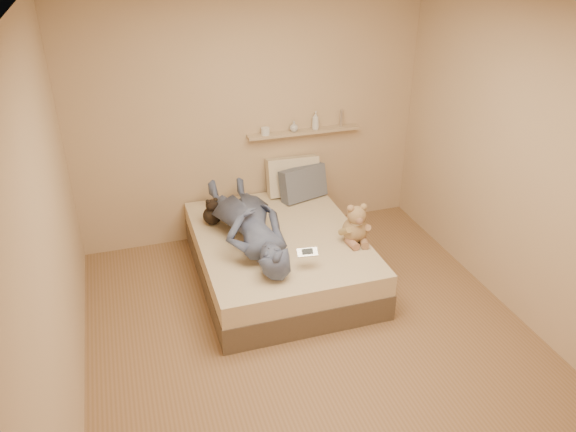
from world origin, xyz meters
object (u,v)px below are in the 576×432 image
object	(u,v)px
teddy_bear	(356,226)
dark_plush	(212,213)
bed	(279,256)
person	(249,222)
wall_shelf	(304,132)
pillow_cream	(293,176)
pillow_grey	(303,183)
game_console	(307,252)

from	to	relation	value
teddy_bear	dark_plush	world-z (taller)	teddy_bear
bed	person	size ratio (longest dim) A/B	1.21
bed	dark_plush	xyz separation A→B (m)	(-0.54, 0.41, 0.34)
bed	teddy_bear	world-z (taller)	teddy_bear
dark_plush	wall_shelf	size ratio (longest dim) A/B	0.23
pillow_cream	pillow_grey	size ratio (longest dim) A/B	1.10
bed	wall_shelf	xyz separation A→B (m)	(0.55, 0.91, 0.88)
bed	person	distance (m)	0.50
wall_shelf	game_console	bearing A→B (deg)	-107.73
game_console	teddy_bear	bearing A→B (deg)	26.41
game_console	wall_shelf	distance (m)	1.65
teddy_bear	pillow_cream	world-z (taller)	pillow_cream
teddy_bear	person	distance (m)	0.97
pillow_cream	wall_shelf	xyz separation A→B (m)	(0.14, 0.08, 0.45)
teddy_bear	pillow_grey	distance (m)	1.02
teddy_bear	pillow_grey	xyz separation A→B (m)	(-0.16, 1.00, 0.01)
bed	pillow_grey	world-z (taller)	pillow_grey
dark_plush	pillow_grey	world-z (taller)	pillow_grey
wall_shelf	teddy_bear	bearing A→B (deg)	-86.15
person	teddy_bear	bearing A→B (deg)	157.33
dark_plush	pillow_grey	size ratio (longest dim) A/B	0.55
pillow_cream	bed	bearing A→B (deg)	-116.19
pillow_grey	pillow_cream	bearing A→B (deg)	115.21
bed	wall_shelf	distance (m)	1.38
pillow_cream	person	size ratio (longest dim) A/B	0.35
person	wall_shelf	bearing A→B (deg)	-136.37
dark_plush	wall_shelf	distance (m)	1.31
bed	wall_shelf	size ratio (longest dim) A/B	1.58
bed	pillow_cream	xyz separation A→B (m)	(0.41, 0.83, 0.43)
game_console	dark_plush	size ratio (longest dim) A/B	0.66
pillow_cream	person	world-z (taller)	pillow_cream
teddy_bear	bed	bearing A→B (deg)	153.60
bed	person	world-z (taller)	person
dark_plush	wall_shelf	world-z (taller)	wall_shelf
game_console	dark_plush	bearing A→B (deg)	121.46
game_console	person	size ratio (longest dim) A/B	0.12
game_console	pillow_cream	bearing A→B (deg)	76.63
dark_plush	teddy_bear	bearing A→B (deg)	-31.63
teddy_bear	pillow_grey	bearing A→B (deg)	98.95
teddy_bear	dark_plush	distance (m)	1.38
game_console	pillow_grey	world-z (taller)	pillow_grey
bed	wall_shelf	world-z (taller)	wall_shelf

